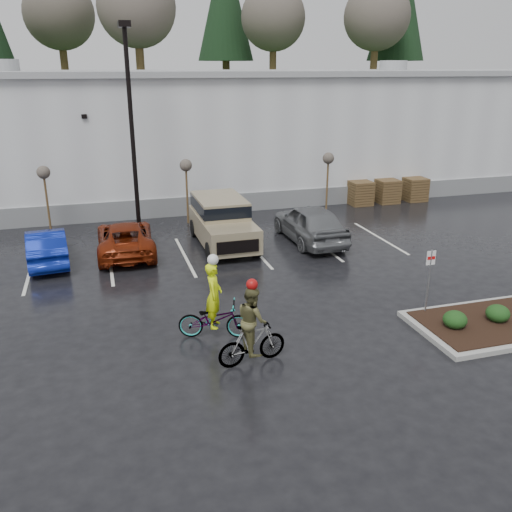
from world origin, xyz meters
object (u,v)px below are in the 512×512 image
object	(u,v)px
lamppost	(130,109)
pallet_stack_a	(360,193)
pallet_stack_b	(387,191)
car_grey	(310,223)
sapling_west	(44,176)
car_red	(125,238)
pallet_stack_c	(415,189)
sapling_mid	(186,169)
sapling_east	(328,162)
fire_lane_sign	(429,275)
cyclist_olive	(252,333)
cyclist_hivis	(214,312)
car_blue	(47,246)
suv_tan	(223,223)

from	to	relation	value
lamppost	pallet_stack_a	size ratio (longest dim) A/B	6.83
pallet_stack_b	car_grey	bearing A→B (deg)	-141.46
lamppost	sapling_west	distance (m)	5.07
car_red	pallet_stack_c	bearing A→B (deg)	-162.17
lamppost	car_red	distance (m)	5.85
sapling_mid	pallet_stack_c	bearing A→B (deg)	4.24
sapling_east	car_red	bearing A→B (deg)	-160.04
lamppost	fire_lane_sign	distance (m)	14.78
sapling_east	cyclist_olive	bearing A→B (deg)	-120.39
pallet_stack_b	cyclist_hivis	xyz separation A→B (m)	(-13.03, -13.26, 0.10)
car_blue	suv_tan	size ratio (longest dim) A/B	0.82
sapling_mid	sapling_west	bearing A→B (deg)	180.00
pallet_stack_c	cyclist_hivis	world-z (taller)	cyclist_hivis
lamppost	cyclist_hivis	distance (m)	12.34
car_red	cyclist_olive	distance (m)	10.39
car_blue	cyclist_hivis	distance (m)	9.53
car_grey	lamppost	bearing A→B (deg)	-27.02
pallet_stack_b	car_red	world-z (taller)	car_red
sapling_mid	fire_lane_sign	size ratio (longest dim) A/B	1.45
pallet_stack_c	car_grey	world-z (taller)	car_grey
sapling_west	lamppost	bearing A→B (deg)	-14.04
sapling_east	car_blue	bearing A→B (deg)	-163.24
sapling_mid	car_red	distance (m)	5.52
car_grey	cyclist_hivis	xyz separation A→B (m)	(-6.03, -7.69, -0.08)
fire_lane_sign	suv_tan	bearing A→B (deg)	117.03
sapling_mid	cyclist_hivis	world-z (taller)	sapling_mid
suv_tan	cyclist_olive	size ratio (longest dim) A/B	2.13
pallet_stack_b	fire_lane_sign	world-z (taller)	fire_lane_sign
suv_tan	cyclist_hivis	distance (m)	8.47
car_grey	sapling_west	bearing A→B (deg)	-22.84
lamppost	sapling_mid	xyz separation A→B (m)	(2.50, 1.00, -2.96)
sapling_mid	car_grey	size ratio (longest dim) A/B	0.64
fire_lane_sign	pallet_stack_b	bearing A→B (deg)	65.12
cyclist_olive	sapling_west	bearing A→B (deg)	13.92
sapling_west	car_blue	xyz separation A→B (m)	(0.13, -4.18, -2.04)
car_grey	cyclist_hivis	bearing A→B (deg)	51.27
car_blue	cyclist_hivis	bearing A→B (deg)	116.45
lamppost	car_blue	size ratio (longest dim) A/B	2.20
lamppost	sapling_mid	size ratio (longest dim) A/B	2.88
sapling_east	car_red	size ratio (longest dim) A/B	0.66
suv_tan	cyclist_olive	distance (m)	10.02
sapling_east	car_blue	size ratio (longest dim) A/B	0.76
sapling_mid	suv_tan	bearing A→B (deg)	-78.21
sapling_east	fire_lane_sign	world-z (taller)	sapling_east
car_red	cyclist_hivis	world-z (taller)	cyclist_hivis
sapling_mid	car_blue	distance (m)	7.88
pallet_stack_c	car_grey	bearing A→B (deg)	-147.65
sapling_east	car_blue	distance (m)	14.63
pallet_stack_a	car_grey	world-z (taller)	car_grey
lamppost	pallet_stack_c	size ratio (longest dim) A/B	6.83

